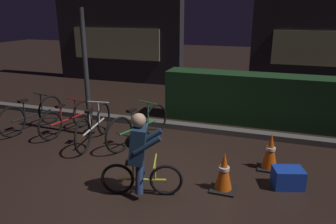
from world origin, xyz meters
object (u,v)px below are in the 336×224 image
at_px(traffic_cone_far, 270,152).
at_px(street_post, 86,75).
at_px(traffic_cone_near, 224,172).
at_px(cyclist, 139,154).
at_px(parked_bike_left_mid, 67,119).
at_px(parked_bike_center_right, 139,126).
at_px(parked_bike_leftmost, 32,115).
at_px(blue_crate, 288,178).
at_px(parked_bike_center_left, 94,126).

bearing_deg(traffic_cone_far, street_post, 174.19).
relative_size(traffic_cone_near, cyclist, 0.50).
bearing_deg(parked_bike_left_mid, parked_bike_center_right, -79.89).
height_order(parked_bike_leftmost, traffic_cone_near, parked_bike_leftmost).
height_order(parked_bike_left_mid, parked_bike_center_right, parked_bike_center_right).
height_order(street_post, traffic_cone_far, street_post).
bearing_deg(parked_bike_leftmost, traffic_cone_near, -92.93).
relative_size(traffic_cone_far, cyclist, 0.51).
distance_m(street_post, parked_bike_leftmost, 1.70).
height_order(traffic_cone_near, traffic_cone_far, traffic_cone_far).
relative_size(traffic_cone_far, blue_crate, 1.46).
xyz_separation_m(parked_bike_leftmost, cyclist, (3.33, -1.66, 0.28)).
xyz_separation_m(parked_bike_center_right, cyclist, (0.76, -1.68, 0.26)).
bearing_deg(parked_bike_center_right, traffic_cone_near, -103.01).
relative_size(parked_bike_center_right, blue_crate, 3.80).
bearing_deg(blue_crate, street_post, 167.28).
distance_m(parked_bike_center_right, blue_crate, 2.93).
height_order(parked_bike_center_left, cyclist, cyclist).
relative_size(parked_bike_center_left, traffic_cone_near, 2.74).
distance_m(traffic_cone_near, blue_crate, 1.01).
bearing_deg(street_post, parked_bike_center_right, -4.88).
xyz_separation_m(traffic_cone_near, cyclist, (-1.13, -0.49, 0.33)).
bearing_deg(blue_crate, traffic_cone_near, -156.37).
distance_m(parked_bike_center_right, traffic_cone_far, 2.54).
bearing_deg(cyclist, parked_bike_leftmost, 137.48).
bearing_deg(street_post, traffic_cone_far, -5.81).
relative_size(traffic_cone_near, blue_crate, 1.41).
xyz_separation_m(parked_bike_leftmost, traffic_cone_far, (5.09, -0.25, -0.04)).
bearing_deg(parked_bike_center_right, parked_bike_leftmost, 109.98).
distance_m(street_post, parked_bike_left_mid, 1.12).
bearing_deg(parked_bike_left_mid, street_post, -72.41).
bearing_deg(traffic_cone_near, cyclist, -156.79).
bearing_deg(blue_crate, traffic_cone_far, 118.62).
xyz_separation_m(parked_bike_center_left, parked_bike_center_right, (0.87, 0.23, 0.01)).
relative_size(street_post, parked_bike_center_left, 1.55).
relative_size(parked_bike_leftmost, parked_bike_center_left, 0.97).
relative_size(parked_bike_left_mid, parked_bike_center_left, 0.89).
relative_size(parked_bike_left_mid, blue_crate, 3.45).
distance_m(parked_bike_center_left, parked_bike_center_right, 0.90).
height_order(traffic_cone_far, blue_crate, traffic_cone_far).
distance_m(street_post, cyclist, 2.72).
distance_m(parked_bike_leftmost, parked_bike_center_right, 2.57).
xyz_separation_m(parked_bike_center_left, blue_crate, (3.68, -0.57, -0.21)).
distance_m(street_post, blue_crate, 4.25).
bearing_deg(parked_bike_center_right, street_post, 104.46).
distance_m(parked_bike_center_left, traffic_cone_far, 3.40).
bearing_deg(parked_bike_center_left, parked_bike_leftmost, 75.28).
xyz_separation_m(parked_bike_left_mid, blue_crate, (4.51, -0.85, -0.17)).
distance_m(traffic_cone_far, blue_crate, 0.62).
xyz_separation_m(parked_bike_center_left, traffic_cone_near, (2.77, -0.97, -0.06)).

